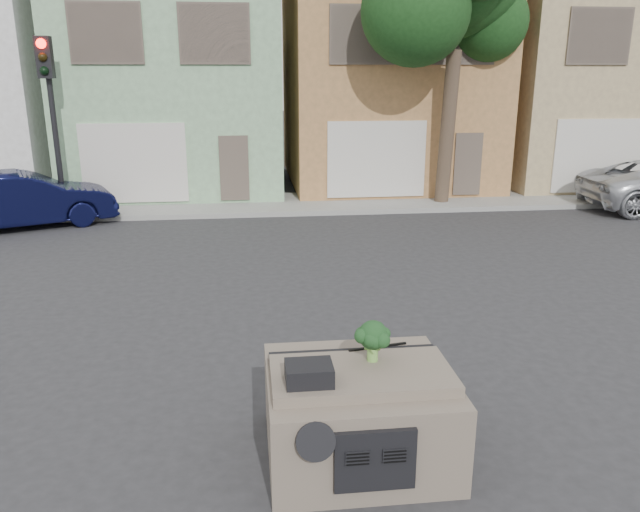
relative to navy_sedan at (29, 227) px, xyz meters
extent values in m
plane|color=#303033|center=(7.20, -8.56, 0.00)|extent=(120.00, 120.00, 0.00)
cube|color=gray|center=(7.20, 1.94, 0.07)|extent=(40.00, 3.00, 0.15)
cube|color=#8CB88A|center=(3.70, 5.94, 3.77)|extent=(7.20, 8.20, 7.55)
cube|color=#AF7D4A|center=(11.20, 5.94, 3.77)|extent=(7.20, 8.20, 7.55)
cube|color=tan|center=(18.70, 5.94, 3.77)|extent=(7.20, 8.20, 7.55)
imported|color=black|center=(0.00, 0.00, 0.00)|extent=(4.92, 3.27, 1.53)
cube|color=black|center=(0.70, 0.94, 2.55)|extent=(0.40, 0.40, 5.10)
cube|color=#183E17|center=(12.20, 1.24, 4.25)|extent=(4.40, 4.00, 8.50)
cube|color=#726557|center=(7.20, -11.56, 0.56)|extent=(2.00, 1.80, 1.12)
cube|color=black|center=(6.62, -11.91, 1.22)|extent=(0.48, 0.38, 0.20)
cube|color=black|center=(7.48, -11.18, 1.13)|extent=(0.69, 0.15, 0.02)
cube|color=#163617|center=(7.36, -11.49, 1.36)|extent=(0.55, 0.55, 0.47)
camera|label=1|loc=(6.07, -17.58, 4.15)|focal=35.00mm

